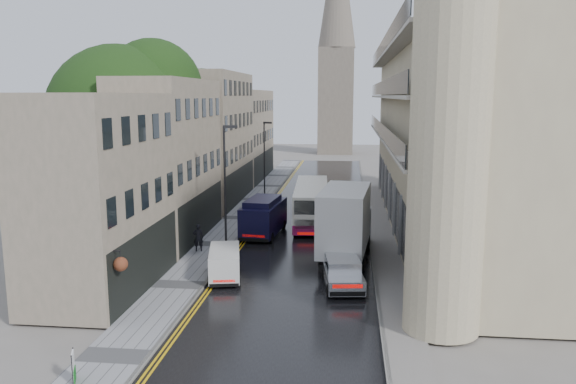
% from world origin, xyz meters
% --- Properties ---
extents(road, '(9.00, 85.00, 0.02)m').
position_xyz_m(road, '(0.00, 27.50, 0.01)').
color(road, black).
rests_on(road, ground).
extents(left_sidewalk, '(2.70, 85.00, 0.12)m').
position_xyz_m(left_sidewalk, '(-5.85, 27.50, 0.06)').
color(left_sidewalk, gray).
rests_on(left_sidewalk, ground).
extents(right_sidewalk, '(1.80, 85.00, 0.12)m').
position_xyz_m(right_sidewalk, '(5.40, 27.50, 0.06)').
color(right_sidewalk, slate).
rests_on(right_sidewalk, ground).
extents(old_shop_row, '(4.50, 56.00, 12.00)m').
position_xyz_m(old_shop_row, '(-9.45, 30.00, 6.00)').
color(old_shop_row, gray).
rests_on(old_shop_row, ground).
extents(modern_block, '(8.00, 40.00, 14.00)m').
position_xyz_m(modern_block, '(10.30, 26.00, 7.00)').
color(modern_block, '#BDB08C').
rests_on(modern_block, ground).
extents(church_spire, '(6.40, 6.40, 40.00)m').
position_xyz_m(church_spire, '(0.50, 82.00, 20.00)').
color(church_spire, '#72665A').
rests_on(church_spire, ground).
extents(tree_near, '(10.56, 10.56, 13.89)m').
position_xyz_m(tree_near, '(-12.50, 20.00, 6.95)').
color(tree_near, black).
rests_on(tree_near, ground).
extents(tree_far, '(9.24, 9.24, 12.46)m').
position_xyz_m(tree_far, '(-12.20, 33.00, 6.23)').
color(tree_far, black).
rests_on(tree_far, ground).
extents(cream_bus, '(3.07, 11.15, 3.01)m').
position_xyz_m(cream_bus, '(-0.92, 23.77, 1.52)').
color(cream_bus, silver).
rests_on(cream_bus, road).
extents(white_lorry, '(3.47, 8.92, 4.57)m').
position_xyz_m(white_lorry, '(1.47, 15.00, 2.30)').
color(white_lorry, silver).
rests_on(white_lorry, road).
extents(silver_hatchback, '(2.38, 4.43, 1.59)m').
position_xyz_m(silver_hatchback, '(2.11, 10.25, 0.81)').
color(silver_hatchback, '#B9BBBF').
rests_on(silver_hatchback, road).
extents(white_van, '(2.34, 4.02, 1.71)m').
position_xyz_m(white_van, '(-4.19, 11.01, 0.87)').
color(white_van, silver).
rests_on(white_van, road).
extents(navy_van, '(2.79, 5.79, 2.85)m').
position_xyz_m(navy_van, '(-4.30, 20.61, 1.45)').
color(navy_van, black).
rests_on(navy_van, road).
extents(pedestrian, '(0.73, 0.55, 1.79)m').
position_xyz_m(pedestrian, '(-6.55, 17.36, 1.01)').
color(pedestrian, black).
rests_on(pedestrian, left_sidewalk).
extents(lamp_post_near, '(0.92, 0.44, 8.02)m').
position_xyz_m(lamp_post_near, '(-4.81, 17.69, 4.13)').
color(lamp_post_near, black).
rests_on(lamp_post_near, left_sidewalk).
extents(lamp_post_far, '(0.84, 0.52, 7.49)m').
position_xyz_m(lamp_post_far, '(-4.82, 34.33, 3.86)').
color(lamp_post_far, black).
rests_on(lamp_post_far, left_sidewalk).
extents(estate_sign, '(0.32, 0.63, 1.08)m').
position_xyz_m(estate_sign, '(-6.44, 0.52, 0.66)').
color(estate_sign, white).
rests_on(estate_sign, left_sidewalk).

